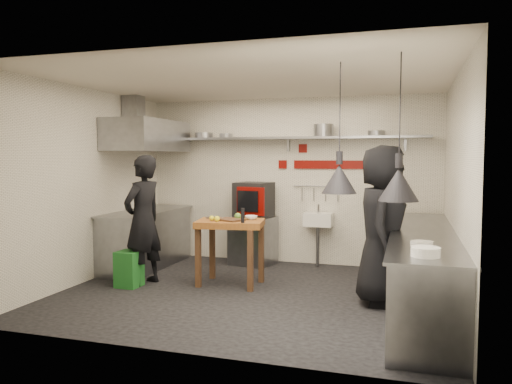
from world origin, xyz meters
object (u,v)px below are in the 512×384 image
(combi_oven, at_px, (254,200))
(chef_right, at_px, (382,225))
(prep_table, at_px, (230,252))
(chef_left, at_px, (143,220))
(oven_stand, at_px, (253,241))
(green_bin, at_px, (129,269))

(combi_oven, bearing_deg, chef_right, -27.41)
(prep_table, distance_m, chef_left, 1.32)
(oven_stand, height_order, combi_oven, combi_oven)
(combi_oven, distance_m, green_bin, 2.44)
(prep_table, bearing_deg, chef_right, -18.02)
(chef_right, bearing_deg, prep_table, 82.89)
(chef_left, bearing_deg, prep_table, 119.78)
(green_bin, height_order, prep_table, prep_table)
(chef_right, bearing_deg, combi_oven, 52.99)
(green_bin, distance_m, chef_left, 0.70)
(combi_oven, height_order, green_bin, combi_oven)
(prep_table, height_order, chef_left, chef_left)
(green_bin, xyz_separation_m, chef_left, (0.13, 0.18, 0.67))
(oven_stand, xyz_separation_m, chef_left, (-1.09, -1.73, 0.52))
(prep_table, bearing_deg, combi_oven, 84.40)
(combi_oven, relative_size, chef_right, 0.30)
(oven_stand, bearing_deg, chef_right, -26.85)
(chef_left, distance_m, chef_right, 3.28)
(combi_oven, bearing_deg, prep_table, -75.09)
(oven_stand, height_order, green_bin, oven_stand)
(oven_stand, height_order, chef_right, chef_right)
(combi_oven, height_order, prep_table, combi_oven)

